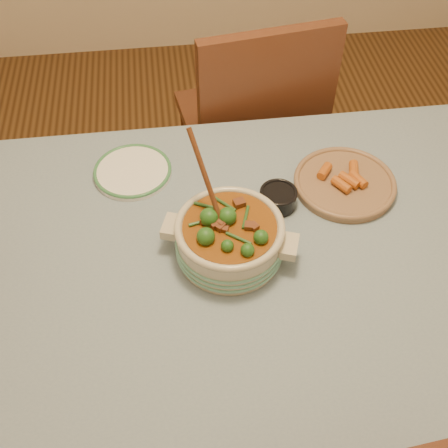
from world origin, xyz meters
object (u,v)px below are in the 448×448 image
at_px(dining_table, 252,277).
at_px(fried_plate, 345,182).
at_px(white_plate, 133,171).
at_px(condiment_bowl, 278,197).
at_px(stew_casserole, 229,236).
at_px(chair_far, 254,122).

distance_m(dining_table, fried_plate, 0.38).
relative_size(dining_table, fried_plate, 4.90).
xyz_separation_m(white_plate, condiment_bowl, (0.39, -0.17, 0.02)).
height_order(dining_table, stew_casserole, stew_casserole).
bearing_deg(condiment_bowl, chair_far, 86.29).
xyz_separation_m(fried_plate, chair_far, (-0.16, 0.54, -0.21)).
distance_m(stew_casserole, fried_plate, 0.41).
xyz_separation_m(stew_casserole, white_plate, (-0.24, 0.32, -0.06)).
distance_m(white_plate, condiment_bowl, 0.43).
relative_size(condiment_bowl, chair_far, 0.11).
height_order(stew_casserole, chair_far, stew_casserole).
bearing_deg(fried_plate, chair_far, 106.65).
bearing_deg(dining_table, fried_plate, 35.65).
height_order(condiment_bowl, chair_far, chair_far).
bearing_deg(dining_table, stew_casserole, 164.63).
xyz_separation_m(dining_table, stew_casserole, (-0.06, 0.02, 0.16)).
height_order(condiment_bowl, fried_plate, condiment_bowl).
bearing_deg(dining_table, white_plate, 131.24).
relative_size(dining_table, condiment_bowl, 14.97).
height_order(dining_table, condiment_bowl, condiment_bowl).
xyz_separation_m(white_plate, fried_plate, (0.59, -0.13, 0.01)).
bearing_deg(stew_casserole, white_plate, 126.45).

